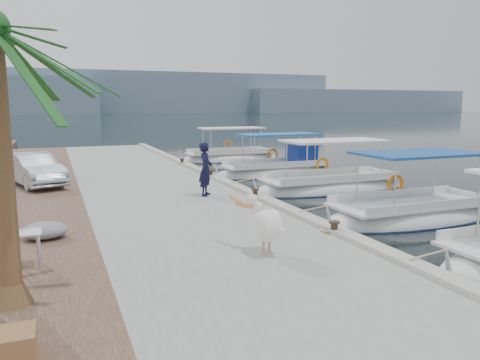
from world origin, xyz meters
name	(u,v)px	position (x,y,z in m)	size (l,w,h in m)	color
ground	(283,220)	(0.00, 0.00, 0.00)	(400.00, 400.00, 0.00)	black
concrete_quay	(160,193)	(-3.00, 5.00, 0.25)	(6.00, 40.00, 0.50)	gray
quay_curb	(225,181)	(-0.22, 5.00, 0.56)	(0.44, 40.00, 0.12)	#A8A595
cobblestone_strip	(23,202)	(-8.00, 5.00, 0.25)	(4.00, 40.00, 0.50)	#50372A
distant_hills	(138,96)	(29.61, 201.49, 7.61)	(330.00, 60.00, 18.00)	slate
fishing_caique_b	(411,217)	(3.87, -1.54, 0.12)	(6.57, 2.50, 2.83)	white
fishing_caique_c	(330,188)	(4.33, 4.03, 0.12)	(7.48, 2.43, 2.83)	white
fishing_caique_d	(277,172)	(4.19, 8.93, 0.19)	(7.00, 2.19, 2.83)	white
fishing_caique_e	(229,159)	(4.09, 16.00, 0.12)	(7.01, 2.24, 2.83)	white
mooring_bollards	(255,192)	(-0.35, 1.50, 0.69)	(0.28, 20.28, 0.33)	black
pelican	(265,224)	(-2.63, -4.25, 1.16)	(0.92, 1.62, 1.27)	tan
fisherman	(206,169)	(-1.83, 2.55, 1.46)	(0.70, 0.46, 1.92)	black
parked_car	(35,169)	(-7.61, 7.13, 1.16)	(1.40, 4.02, 1.33)	#A8B4C1
wooden_crate	(13,348)	(-7.46, -7.17, 0.72)	(0.55, 0.55, 0.44)	brown
tarp_bundle	(44,231)	(-7.17, -1.23, 0.70)	(1.10, 0.90, 0.40)	gray
folding_table	(27,242)	(-7.44, -3.31, 1.02)	(0.55, 0.55, 0.73)	silver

